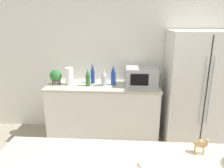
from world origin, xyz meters
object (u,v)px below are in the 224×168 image
(paper_towel_roll, at_px, (69,76))
(microwave, at_px, (142,77))
(back_bottle_0, at_px, (113,75))
(back_bottle_1, at_px, (88,78))
(potted_plant, at_px, (56,77))
(camel_figurine, at_px, (201,144))
(back_bottle_2, at_px, (93,74))
(refrigerator, at_px, (198,89))
(back_bottle_3, at_px, (104,78))

(paper_towel_roll, distance_m, microwave, 1.12)
(back_bottle_0, bearing_deg, back_bottle_1, -168.80)
(potted_plant, xyz_separation_m, camel_figurine, (1.63, -1.85, 0.04))
(back_bottle_1, xyz_separation_m, camel_figurine, (1.12, -1.80, 0.03))
(back_bottle_0, relative_size, back_bottle_2, 0.99)
(potted_plant, distance_m, back_bottle_1, 0.52)
(back_bottle_1, bearing_deg, camel_figurine, -58.20)
(refrigerator, xyz_separation_m, back_bottle_1, (-1.67, -0.00, 0.15))
(back_bottle_0, height_order, back_bottle_3, back_bottle_0)
(back_bottle_1, bearing_deg, back_bottle_3, 5.26)
(potted_plant, height_order, back_bottle_2, back_bottle_2)
(microwave, xyz_separation_m, back_bottle_3, (-0.58, -0.06, -0.01))
(refrigerator, distance_m, back_bottle_1, 1.67)
(refrigerator, distance_m, paper_towel_roll, 1.97)
(back_bottle_2, height_order, back_bottle_3, back_bottle_2)
(back_bottle_3, bearing_deg, paper_towel_roll, 178.02)
(refrigerator, bearing_deg, back_bottle_3, 179.20)
(potted_plant, xyz_separation_m, microwave, (1.34, 0.03, 0.02))
(paper_towel_roll, distance_m, back_bottle_1, 0.30)
(back_bottle_3, bearing_deg, back_bottle_0, 20.82)
(potted_plant, distance_m, back_bottle_0, 0.90)
(microwave, height_order, back_bottle_0, back_bottle_0)
(microwave, distance_m, camel_figurine, 1.90)
(back_bottle_0, bearing_deg, paper_towel_roll, -177.05)
(back_bottle_0, bearing_deg, microwave, 0.42)
(potted_plant, relative_size, camel_figurine, 1.84)
(refrigerator, relative_size, potted_plant, 7.44)
(back_bottle_2, bearing_deg, potted_plant, -170.87)
(back_bottle_1, height_order, camel_figurine, back_bottle_1)
(back_bottle_1, height_order, back_bottle_3, same)
(microwave, height_order, back_bottle_1, microwave)
(refrigerator, distance_m, back_bottle_0, 1.29)
(paper_towel_roll, bearing_deg, back_bottle_1, -7.90)
(back_bottle_0, relative_size, back_bottle_1, 1.19)
(microwave, bearing_deg, potted_plant, -178.76)
(paper_towel_roll, bearing_deg, back_bottle_2, 16.02)
(camel_figurine, bearing_deg, back_bottle_3, 115.55)
(refrigerator, relative_size, camel_figurine, 13.67)
(microwave, bearing_deg, back_bottle_1, -174.46)
(camel_figurine, bearing_deg, back_bottle_0, 111.23)
(paper_towel_roll, height_order, back_bottle_2, back_bottle_2)
(microwave, height_order, camel_figurine, microwave)
(back_bottle_2, relative_size, back_bottle_3, 1.21)
(back_bottle_3, bearing_deg, back_bottle_1, -174.74)
(back_bottle_3, bearing_deg, refrigerator, -0.80)
(microwave, distance_m, back_bottle_2, 0.77)
(potted_plant, height_order, back_bottle_1, back_bottle_1)
(back_bottle_1, xyz_separation_m, back_bottle_3, (0.25, 0.02, -0.00))
(back_bottle_1, bearing_deg, refrigerator, 0.09)
(back_bottle_3, height_order, camel_figurine, back_bottle_3)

